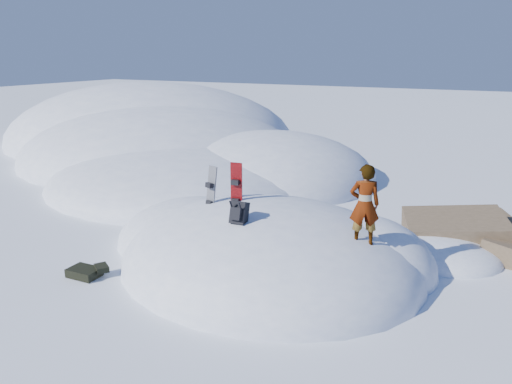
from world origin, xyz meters
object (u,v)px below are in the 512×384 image
at_px(snowboard_dark, 210,196).
at_px(person, 365,205).
at_px(backpack, 239,213).
at_px(snowboard_red, 236,194).

xyz_separation_m(snowboard_dark, person, (3.65, -0.19, 0.36)).
relative_size(snowboard_dark, backpack, 2.59).
bearing_deg(snowboard_dark, snowboard_red, 31.42).
relative_size(snowboard_dark, person, 0.87).
bearing_deg(snowboard_red, snowboard_dark, -174.39).
relative_size(snowboard_red, snowboard_dark, 1.05).
height_order(backpack, person, person).
distance_m(snowboard_dark, backpack, 1.63).
bearing_deg(person, backpack, -5.54).
height_order(snowboard_dark, backpack, snowboard_dark).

